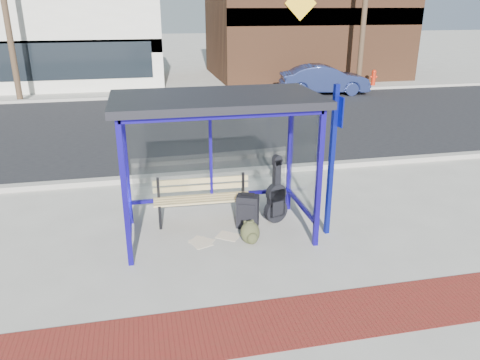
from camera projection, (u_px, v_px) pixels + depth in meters
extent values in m
plane|color=#B2ADA0|center=(219.00, 233.00, 8.19)|extent=(120.00, 120.00, 0.00)
cube|color=maroon|center=(254.00, 326.00, 5.81)|extent=(60.00, 1.00, 0.01)
cube|color=gray|center=(198.00, 175.00, 10.83)|extent=(60.00, 0.25, 0.12)
cube|color=black|center=(178.00, 125.00, 15.51)|extent=(60.00, 10.00, 0.00)
cube|color=gray|center=(167.00, 96.00, 20.16)|extent=(60.00, 0.25, 0.12)
cube|color=#B2ADA0|center=(165.00, 90.00, 21.92)|extent=(60.00, 4.00, 0.01)
cube|color=#160C87|center=(125.00, 196.00, 6.81)|extent=(0.08, 0.08, 2.30)
cube|color=#160C87|center=(319.00, 180.00, 7.40)|extent=(0.08, 0.08, 2.30)
cube|color=#160C87|center=(126.00, 163.00, 8.18)|extent=(0.08, 0.08, 2.30)
cube|color=#160C87|center=(290.00, 153.00, 8.77)|extent=(0.08, 0.08, 2.30)
cube|color=#160C87|center=(209.00, 97.00, 8.08)|extent=(3.00, 0.08, 0.08)
cube|color=#160C87|center=(225.00, 116.00, 6.71)|extent=(3.00, 0.08, 0.08)
cube|color=#160C87|center=(119.00, 110.00, 7.10)|extent=(0.08, 1.50, 0.08)
cube|color=#160C87|center=(306.00, 102.00, 7.69)|extent=(0.08, 1.50, 0.08)
cube|color=#160C87|center=(212.00, 196.00, 8.74)|extent=(3.00, 0.08, 0.06)
cube|color=#160C87|center=(129.00, 220.00, 7.76)|extent=(0.08, 1.50, 0.06)
cube|color=#160C87|center=(301.00, 205.00, 8.35)|extent=(0.08, 1.50, 0.06)
cube|color=#160C87|center=(211.00, 147.00, 8.40)|extent=(0.05, 0.05, 1.90)
cube|color=silver|center=(211.00, 149.00, 8.42)|extent=(2.84, 0.01, 1.82)
cube|color=silver|center=(125.00, 169.00, 7.44)|extent=(0.02, 1.34, 1.82)
cube|color=silver|center=(304.00, 156.00, 8.03)|extent=(0.02, 1.34, 1.82)
cube|color=black|center=(216.00, 99.00, 7.36)|extent=(3.30, 1.80, 0.12)
cube|color=#59331E|center=(305.00, 15.00, 25.57)|extent=(10.00, 7.00, 6.40)
cube|color=black|center=(329.00, 17.00, 22.41)|extent=(10.00, 0.10, 0.80)
cube|color=yellow|center=(301.00, 3.00, 21.81)|extent=(1.56, 0.06, 1.56)
cylinder|color=#4C3826|center=(102.00, 28.00, 26.85)|extent=(0.36, 0.36, 5.00)
cylinder|color=#4C3826|center=(353.00, 25.00, 29.90)|extent=(0.36, 0.36, 5.00)
cube|color=black|center=(160.00, 218.00, 8.27)|extent=(0.05, 0.05, 0.44)
cube|color=black|center=(159.00, 199.00, 8.55)|extent=(0.05, 0.05, 0.83)
cube|color=black|center=(160.00, 213.00, 8.45)|extent=(0.06, 0.40, 0.05)
cube|color=black|center=(247.00, 211.00, 8.54)|extent=(0.05, 0.05, 0.44)
cube|color=black|center=(243.00, 193.00, 8.82)|extent=(0.05, 0.05, 0.83)
cube|color=black|center=(245.00, 207.00, 8.71)|extent=(0.06, 0.40, 0.05)
cube|color=tan|center=(204.00, 202.00, 8.35)|extent=(1.77, 0.14, 0.03)
cube|color=tan|center=(203.00, 200.00, 8.45)|extent=(1.77, 0.14, 0.03)
cube|color=tan|center=(202.00, 198.00, 8.55)|extent=(1.77, 0.14, 0.03)
cube|color=tan|center=(202.00, 196.00, 8.65)|extent=(1.77, 0.14, 0.03)
cube|color=tan|center=(201.00, 187.00, 8.64)|extent=(1.76, 0.08, 0.10)
cube|color=tan|center=(201.00, 181.00, 8.59)|extent=(1.76, 0.08, 0.10)
cylinder|color=black|center=(276.00, 211.00, 8.55)|extent=(0.46, 0.25, 0.44)
cylinder|color=black|center=(276.00, 193.00, 8.43)|extent=(0.39, 0.23, 0.37)
cube|color=black|center=(276.00, 202.00, 8.49)|extent=(0.34, 0.22, 0.53)
cube|color=black|center=(277.00, 174.00, 8.30)|extent=(0.14, 0.14, 0.53)
cube|color=black|center=(277.00, 162.00, 8.22)|extent=(0.18, 0.15, 0.11)
cube|color=black|center=(248.00, 211.00, 8.32)|extent=(0.44, 0.37, 0.60)
cylinder|color=black|center=(240.00, 225.00, 8.44)|extent=(0.13, 0.22, 0.05)
cylinder|color=black|center=(255.00, 226.00, 8.39)|extent=(0.13, 0.22, 0.05)
cube|color=black|center=(248.00, 194.00, 8.20)|extent=(0.24, 0.13, 0.04)
cube|color=black|center=(246.00, 213.00, 8.19)|extent=(0.29, 0.13, 0.33)
ellipsoid|color=#30331C|center=(250.00, 233.00, 7.79)|extent=(0.35, 0.26, 0.39)
ellipsoid|color=#30331C|center=(252.00, 239.00, 7.71)|extent=(0.20, 0.15, 0.20)
cube|color=#30331C|center=(250.00, 222.00, 7.75)|extent=(0.11, 0.05, 0.03)
cube|color=navy|center=(331.00, 163.00, 7.76)|extent=(0.09, 0.09, 2.60)
cube|color=navy|center=(338.00, 111.00, 7.47)|extent=(0.07, 0.32, 0.49)
cube|color=white|center=(202.00, 241.00, 7.91)|extent=(0.47, 0.46, 0.01)
cube|color=white|center=(228.00, 236.00, 8.08)|extent=(0.48, 0.46, 0.01)
cube|color=white|center=(201.00, 243.00, 7.86)|extent=(0.40, 0.45, 0.01)
imported|color=navy|center=(324.00, 79.00, 20.70)|extent=(4.01, 1.87, 1.27)
cylinder|color=#AE200C|center=(373.00, 79.00, 23.00)|extent=(0.21, 0.21, 0.62)
sphere|color=#AE200C|center=(374.00, 72.00, 22.88)|extent=(0.23, 0.23, 0.23)
cylinder|color=#AE200C|center=(374.00, 77.00, 22.97)|extent=(0.35, 0.18, 0.10)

